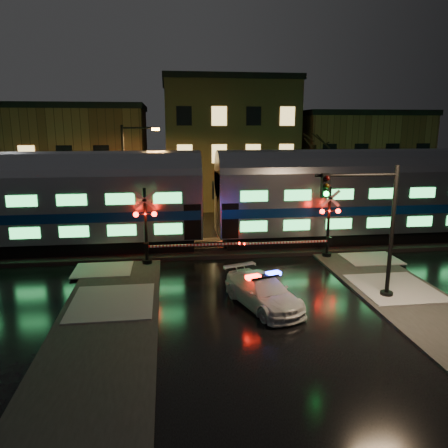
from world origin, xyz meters
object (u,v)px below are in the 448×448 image
at_px(traffic_light, 372,230).
at_px(streetlight, 128,174).
at_px(police_car, 263,292).
at_px(crossing_signal_left, 152,234).
at_px(crossing_signal_right, 323,230).

height_order(traffic_light, streetlight, streetlight).
height_order(police_car, crossing_signal_left, crossing_signal_left).
bearing_deg(police_car, streetlight, 98.07).
xyz_separation_m(crossing_signal_right, crossing_signal_left, (-9.69, 0.00, 0.06)).
bearing_deg(crossing_signal_left, streetlight, 104.39).
bearing_deg(crossing_signal_left, traffic_light, -32.73).
distance_m(police_car, crossing_signal_left, 8.03).
bearing_deg(crossing_signal_left, crossing_signal_right, -0.02).
distance_m(crossing_signal_left, streetlight, 7.38).
bearing_deg(traffic_light, police_car, 174.12).
bearing_deg(streetlight, crossing_signal_left, -75.61).
height_order(crossing_signal_right, streetlight, streetlight).
bearing_deg(police_car, traffic_light, -16.47).
distance_m(police_car, traffic_light, 5.41).
bearing_deg(streetlight, traffic_light, -48.66).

